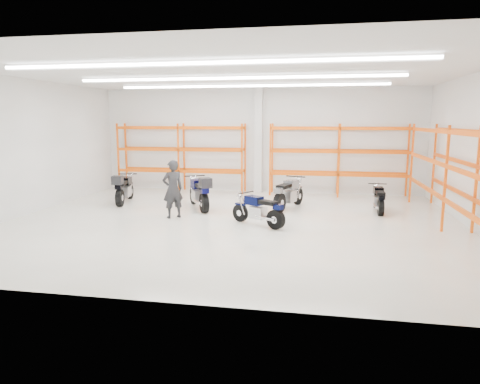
% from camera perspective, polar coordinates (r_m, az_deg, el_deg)
% --- Properties ---
extents(ground, '(14.00, 14.00, 0.00)m').
position_cam_1_polar(ground, '(13.28, -1.05, -4.08)').
color(ground, beige).
rests_on(ground, ground).
extents(room_shell, '(14.02, 12.02, 4.51)m').
position_cam_1_polar(room_shell, '(12.94, -1.07, 10.22)').
color(room_shell, silver).
rests_on(room_shell, ground).
extents(motorcycle_main, '(1.74, 1.17, 0.97)m').
position_cam_1_polar(motorcycle_main, '(12.79, 2.65, -2.54)').
color(motorcycle_main, black).
rests_on(motorcycle_main, ground).
extents(motorcycle_back_a, '(0.84, 2.25, 1.16)m').
position_cam_1_polar(motorcycle_back_a, '(16.80, -15.27, 0.38)').
color(motorcycle_back_a, black).
rests_on(motorcycle_back_a, ground).
extents(motorcycle_back_b, '(1.39, 2.20, 1.23)m').
position_cam_1_polar(motorcycle_back_b, '(15.19, -5.39, -0.14)').
color(motorcycle_back_b, black).
rests_on(motorcycle_back_b, ground).
extents(motorcycle_back_c, '(1.06, 2.18, 1.12)m').
position_cam_1_polar(motorcycle_back_c, '(15.31, 6.41, -0.33)').
color(motorcycle_back_c, black).
rests_on(motorcycle_back_c, ground).
extents(motorcycle_back_d, '(0.63, 1.90, 0.93)m').
position_cam_1_polar(motorcycle_back_d, '(15.42, 18.00, -0.99)').
color(motorcycle_back_d, black).
rests_on(motorcycle_back_d, ground).
extents(standing_man, '(0.81, 0.79, 1.88)m').
position_cam_1_polar(standing_man, '(13.93, -8.95, 0.38)').
color(standing_man, black).
rests_on(standing_man, ground).
extents(structural_column, '(0.32, 0.32, 4.50)m').
position_cam_1_polar(structural_column, '(18.67, 2.49, 6.82)').
color(structural_column, white).
rests_on(structural_column, ground).
extents(pallet_racking_back_left, '(5.67, 0.87, 3.00)m').
position_cam_1_polar(pallet_racking_back_left, '(19.14, -7.85, 5.42)').
color(pallet_racking_back_left, '#FC5605').
rests_on(pallet_racking_back_left, ground).
extents(pallet_racking_back_right, '(5.67, 0.87, 3.00)m').
position_cam_1_polar(pallet_racking_back_right, '(18.20, 13.03, 5.06)').
color(pallet_racking_back_right, '#FC5605').
rests_on(pallet_racking_back_right, ground).
extents(pallet_racking_side, '(0.87, 9.07, 3.00)m').
position_cam_1_polar(pallet_racking_side, '(13.31, 27.46, 2.80)').
color(pallet_racking_side, '#FC5605').
rests_on(pallet_racking_side, ground).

